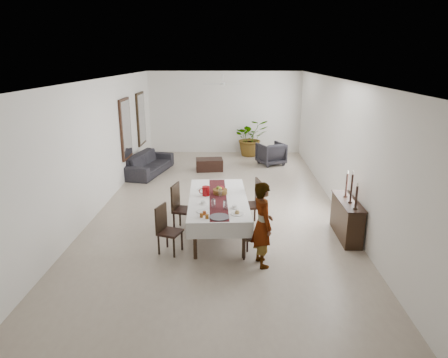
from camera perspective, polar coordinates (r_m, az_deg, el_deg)
floor at (r=10.54m, az=-0.64°, el=-3.57°), size 6.00×12.00×0.00m
ceiling at (r=9.88m, az=-0.70°, el=14.08°), size 6.00×12.00×0.02m
wall_back at (r=16.01m, az=0.12°, el=9.45°), size 6.00×0.02×3.20m
wall_front at (r=4.42m, az=-3.55°, el=-11.51°), size 6.00×0.02×3.20m
wall_left at (r=10.63m, az=-17.11°, el=4.83°), size 0.02×12.00×3.20m
wall_right at (r=10.42m, az=16.10°, el=4.69°), size 0.02×12.00×3.20m
dining_table_top at (r=8.62m, az=-0.86°, el=-2.95°), size 1.21×2.59×0.05m
table_leg_fl at (r=7.67m, az=-4.15°, el=-8.84°), size 0.08×0.08×0.74m
table_leg_fr at (r=7.69m, az=2.86°, el=-8.74°), size 0.08×0.08×0.74m
table_leg_bl at (r=9.89m, az=-3.70°, el=-2.75°), size 0.08×0.08×0.74m
table_leg_br at (r=9.90m, az=1.69°, el=-2.69°), size 0.08×0.08×0.74m
tablecloth_top at (r=8.61m, az=-0.86°, el=-2.75°), size 1.41×2.79×0.01m
tablecloth_drape_left at (r=8.67m, az=-4.94°, el=-3.74°), size 0.18×2.72×0.32m
tablecloth_drape_right at (r=8.69m, az=3.23°, el=-3.64°), size 0.18×2.72×0.32m
tablecloth_drape_near at (r=7.41m, az=-0.62°, el=-7.41°), size 1.24×0.09×0.32m
tablecloth_drape_far at (r=9.94m, az=-1.03°, el=-0.94°), size 1.24×0.09×0.32m
table_runner at (r=8.60m, az=-0.86°, el=-2.69°), size 0.53×2.66×0.00m
red_pitcher at (r=8.72m, az=-2.62°, el=-1.72°), size 0.17×0.17×0.21m
pitcher_handle at (r=8.72m, az=-3.21°, el=-1.73°), size 0.13×0.03×0.13m
wine_glass_near at (r=7.93m, az=0.17°, el=-3.76°), size 0.07×0.07×0.18m
wine_glass_mid at (r=8.03m, az=-1.52°, el=-3.51°), size 0.07×0.07×0.18m
wine_glass_far at (r=8.62m, az=-0.52°, el=-2.02°), size 0.07×0.07×0.18m
teacup_right at (r=8.01m, az=1.51°, el=-3.99°), size 0.09×0.09×0.06m
saucer_right at (r=8.02m, az=1.51°, el=-4.16°), size 0.16×0.16×0.01m
teacup_left at (r=8.25m, az=-3.00°, el=-3.39°), size 0.09×0.09×0.06m
saucer_left at (r=8.25m, az=-3.00°, el=-3.55°), size 0.16×0.16×0.01m
plate_near_right at (r=7.73m, az=1.89°, el=-4.99°), size 0.25×0.25×0.02m
bread_near_right at (r=7.72m, az=1.89°, el=-4.79°), size 0.09×0.09×0.09m
plate_near_left at (r=7.86m, az=-3.04°, el=-4.62°), size 0.25×0.25×0.02m
plate_far_left at (r=9.15m, az=-3.05°, el=-1.46°), size 0.25×0.25×0.02m
serving_tray at (r=7.57m, az=-0.67°, el=-5.46°), size 0.38×0.38×0.02m
jam_jar_a at (r=7.52m, az=-2.44°, el=-5.37°), size 0.07×0.07×0.08m
jam_jar_b at (r=7.58m, az=-3.24°, el=-5.20°), size 0.07×0.07×0.08m
jam_jar_c at (r=7.68m, az=-2.83°, el=-4.90°), size 0.07×0.07×0.08m
fruit_basket at (r=8.84m, az=-0.55°, el=-1.80°), size 0.32×0.32×0.11m
fruit_red at (r=8.83m, az=-0.35°, el=-1.27°), size 0.09×0.09×0.09m
fruit_green at (r=8.84m, az=-0.84°, el=-1.26°), size 0.08×0.08×0.08m
fruit_yellow at (r=8.76m, az=-0.55°, el=-1.43°), size 0.09×0.09×0.09m
chair_right_near_seat at (r=7.72m, az=4.37°, el=-8.22°), size 0.48×0.48×0.05m
chair_right_near_leg_fl at (r=7.65m, az=5.36°, el=-10.36°), size 0.05×0.05×0.40m
chair_right_near_leg_fr at (r=7.94m, az=5.73°, el=-9.29°), size 0.05×0.05×0.40m
chair_right_near_leg_bl at (r=7.70m, az=2.90°, el=-10.12°), size 0.05×0.05×0.40m
chair_right_near_leg_br at (r=7.99m, az=3.36°, el=-9.07°), size 0.05×0.05×0.40m
chair_right_near_back at (r=7.58m, az=5.79°, el=-6.47°), size 0.12×0.40×0.51m
chair_right_far_seat at (r=9.11m, az=3.63°, el=-3.80°), size 0.54×0.54×0.05m
chair_right_far_leg_fl at (r=9.08m, az=5.03°, el=-5.61°), size 0.05×0.05×0.45m
chair_right_far_leg_fr at (r=9.41m, az=4.42°, el=-4.76°), size 0.05×0.05×0.45m
chair_right_far_leg_bl at (r=8.99m, az=2.74°, el=-5.79°), size 0.05×0.05×0.45m
chair_right_far_leg_br at (r=9.32m, az=2.20°, el=-4.92°), size 0.05×0.05×0.45m
chair_right_far_back at (r=9.05m, az=4.93°, el=-1.87°), size 0.14×0.45×0.58m
chair_left_near_seat at (r=7.94m, az=-7.72°, el=-7.56°), size 0.52×0.52×0.05m
chair_left_near_leg_fl at (r=8.24m, az=-8.13°, el=-8.35°), size 0.05×0.05×0.40m
chair_left_near_leg_fr at (r=7.98m, az=-9.30°, el=-9.29°), size 0.05×0.05×0.40m
chair_left_near_leg_bl at (r=8.09m, az=-6.04°, el=-8.75°), size 0.05×0.05×0.40m
chair_left_near_leg_br at (r=7.83m, az=-7.15°, el=-9.73°), size 0.05×0.05×0.40m
chair_left_near_back at (r=7.91m, az=-8.99°, el=-5.50°), size 0.17×0.40×0.52m
chair_left_far_seat at (r=8.89m, az=-5.68°, el=-4.45°), size 0.54×0.54×0.05m
chair_left_far_leg_fl at (r=9.20m, az=-6.31°, el=-5.36°), size 0.05×0.05×0.44m
chair_left_far_leg_fr at (r=8.89m, az=-7.15°, el=-6.22°), size 0.05×0.05×0.44m
chair_left_far_leg_bl at (r=9.08m, az=-4.15°, el=-5.61°), size 0.05×0.05×0.44m
chair_left_far_leg_br at (r=8.77m, az=-4.93°, el=-6.49°), size 0.05×0.05×0.44m
chair_left_far_back at (r=8.85m, az=-6.97°, el=-2.49°), size 0.14×0.44×0.57m
woman at (r=7.31m, az=5.53°, el=-6.47°), size 0.53×0.67×1.61m
sideboard_body at (r=8.93m, az=17.10°, el=-5.51°), size 0.36×1.34×0.80m
sideboard_top at (r=8.78m, az=17.33°, el=-3.01°), size 0.39×1.39×0.03m
candlestick_near_base at (r=8.33m, az=18.23°, el=-3.98°), size 0.09×0.09×0.03m
candlestick_near_shaft at (r=8.25m, az=18.38°, el=-2.45°), size 0.04×0.04×0.45m
candlestick_near_candle at (r=8.18m, az=18.55°, el=-0.74°), size 0.03×0.03×0.07m
candlestick_mid_base at (r=8.65m, az=17.58°, el=-3.14°), size 0.09×0.09×0.03m
candlestick_mid_shaft at (r=8.56m, az=17.76°, el=-1.24°), size 0.04×0.04×0.58m
candlestick_mid_candle at (r=8.47m, az=17.96°, el=0.85°), size 0.03×0.03×0.07m
candlestick_far_base at (r=8.98m, az=16.98°, el=-2.37°), size 0.09×0.09×0.03m
candlestick_far_shaft at (r=8.90m, az=17.12°, el=-0.79°), size 0.04×0.04×0.49m
candlestick_far_candle at (r=8.82m, az=17.28°, el=0.94°), size 0.03×0.03×0.07m
sofa at (r=13.46m, az=-10.70°, el=2.21°), size 1.38×2.44×0.67m
armchair at (r=14.42m, az=6.73°, el=3.63°), size 1.14×1.15×0.79m
coffee_table at (r=13.61m, az=-2.11°, el=2.07°), size 0.96×0.70×0.40m
potted_plant at (r=15.63m, az=3.84°, el=5.95°), size 1.53×1.41×1.43m
mirror_frame_near at (r=12.69m, az=-13.88°, el=6.97°), size 0.06×1.05×1.85m
mirror_glass_near at (r=12.68m, az=-13.73°, el=6.97°), size 0.01×0.90×1.70m
mirror_frame_far at (r=14.70m, az=-11.78°, el=8.42°), size 0.06×1.05×1.85m
mirror_glass_far at (r=14.69m, az=-11.65°, el=8.43°), size 0.01×0.90×1.70m
fan_rod at (r=12.88m, az=-0.20°, el=14.32°), size 0.04×0.04×0.20m
fan_hub at (r=12.89m, az=-0.20°, el=13.43°), size 0.16×0.16×0.08m
fan_blade_n at (r=13.24m, az=-0.15°, el=13.52°), size 0.10×0.55×0.01m
fan_blade_s at (r=12.54m, az=-0.24°, el=13.33°), size 0.10×0.55×0.01m
fan_blade_e at (r=12.89m, az=1.40°, el=13.42°), size 0.55×0.10×0.01m
fan_blade_w at (r=12.91m, az=-1.79°, el=13.43°), size 0.55×0.10×0.01m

